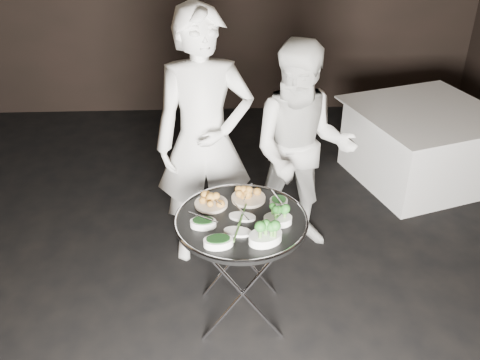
{
  "coord_description": "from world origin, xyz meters",
  "views": [
    {
      "loc": [
        0.06,
        -2.53,
        2.57
      ],
      "look_at": [
        0.18,
        0.2,
        0.95
      ],
      "focal_mm": 40.0,
      "sensor_mm": 36.0,
      "label": 1
    }
  ],
  "objects_px": {
    "waiter_right": "(301,150)",
    "waiter_left": "(204,142)",
    "serving_tray": "(241,221)",
    "dining_table": "(422,145)",
    "tray_stand": "(241,265)"
  },
  "relations": [
    {
      "from": "waiter_right",
      "to": "waiter_left",
      "type": "bearing_deg",
      "value": -164.68
    },
    {
      "from": "waiter_left",
      "to": "waiter_right",
      "type": "distance_m",
      "value": 0.71
    },
    {
      "from": "waiter_left",
      "to": "waiter_right",
      "type": "bearing_deg",
      "value": 2.11
    },
    {
      "from": "serving_tray",
      "to": "dining_table",
      "type": "relative_size",
      "value": 0.66
    },
    {
      "from": "waiter_right",
      "to": "tray_stand",
      "type": "bearing_deg",
      "value": -113.16
    },
    {
      "from": "tray_stand",
      "to": "waiter_left",
      "type": "xyz_separation_m",
      "value": [
        -0.22,
        0.7,
        0.51
      ]
    },
    {
      "from": "waiter_left",
      "to": "serving_tray",
      "type": "bearing_deg",
      "value": -78.7
    },
    {
      "from": "serving_tray",
      "to": "dining_table",
      "type": "xyz_separation_m",
      "value": [
        1.73,
        1.71,
        -0.41
      ]
    },
    {
      "from": "waiter_left",
      "to": "tray_stand",
      "type": "bearing_deg",
      "value": -78.7
    },
    {
      "from": "tray_stand",
      "to": "waiter_left",
      "type": "height_order",
      "value": "waiter_left"
    },
    {
      "from": "tray_stand",
      "to": "waiter_left",
      "type": "distance_m",
      "value": 0.89
    },
    {
      "from": "serving_tray",
      "to": "tray_stand",
      "type": "bearing_deg",
      "value": 51.34
    },
    {
      "from": "tray_stand",
      "to": "dining_table",
      "type": "relative_size",
      "value": 0.62
    },
    {
      "from": "tray_stand",
      "to": "serving_tray",
      "type": "distance_m",
      "value": 0.34
    },
    {
      "from": "dining_table",
      "to": "waiter_left",
      "type": "bearing_deg",
      "value": -152.71
    }
  ]
}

